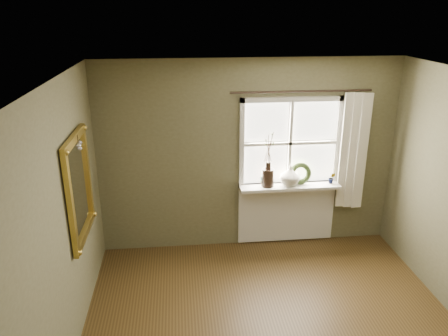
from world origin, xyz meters
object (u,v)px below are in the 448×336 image
wreath (300,176)px  dark_jug (268,178)px  cream_vase (290,176)px  gilt_mirror (79,187)px

wreath → dark_jug: bearing=-177.9°
cream_vase → gilt_mirror: (-2.51, -1.03, 0.38)m
wreath → cream_vase: bearing=-168.5°
dark_jug → cream_vase: (0.30, 0.00, 0.02)m
dark_jug → wreath: (0.46, 0.04, -0.01)m
wreath → gilt_mirror: gilt_mirror is taller
cream_vase → wreath: (0.16, 0.04, -0.02)m
wreath → gilt_mirror: bearing=-160.9°
cream_vase → gilt_mirror: bearing=-157.6°
dark_jug → gilt_mirror: size_ratio=0.22×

